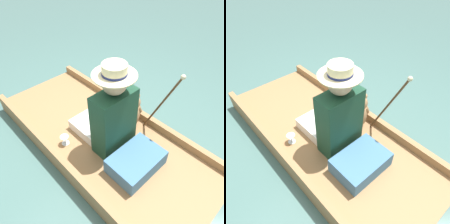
% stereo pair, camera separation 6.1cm
% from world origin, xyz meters
% --- Properties ---
extents(ground_plane, '(16.00, 16.00, 0.00)m').
position_xyz_m(ground_plane, '(0.00, 0.00, 0.00)').
color(ground_plane, '#476B66').
extents(punt_boat, '(1.06, 2.51, 0.23)m').
position_xyz_m(punt_boat, '(0.00, 0.00, 0.08)').
color(punt_boat, '#997047').
rests_on(punt_boat, ground_plane).
extents(seat_cushion, '(0.48, 0.33, 0.16)m').
position_xyz_m(seat_cushion, '(-0.04, -0.54, 0.22)').
color(seat_cushion, teal).
rests_on(seat_cushion, punt_boat).
extents(seated_person, '(0.40, 0.68, 0.90)m').
position_xyz_m(seated_person, '(0.00, -0.16, 0.49)').
color(seated_person, white).
rests_on(seated_person, punt_boat).
extents(teddy_bear, '(0.29, 0.17, 0.41)m').
position_xyz_m(teddy_bear, '(0.34, -0.15, 0.33)').
color(teddy_bear, '#9E754C').
rests_on(teddy_bear, punt_boat).
extents(wine_glass, '(0.08, 0.08, 0.10)m').
position_xyz_m(wine_glass, '(-0.34, 0.13, 0.21)').
color(wine_glass, silver).
rests_on(wine_glass, punt_boat).
extents(walking_cane, '(0.04, 0.34, 0.78)m').
position_xyz_m(walking_cane, '(0.43, -0.44, 0.60)').
color(walking_cane, brown).
rests_on(walking_cane, punt_boat).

